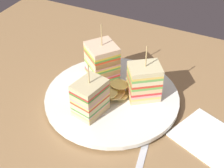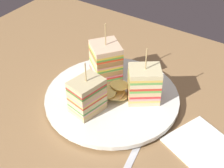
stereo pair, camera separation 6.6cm
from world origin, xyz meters
The scene contains 7 objects.
ground_plane centered at (0.00, 0.00, -0.90)cm, with size 97.55×70.82×1.80cm, color #977148.
plate centered at (0.00, 0.00, 1.03)cm, with size 27.76×27.76×1.70cm.
sandwich_wedge_0 centered at (-5.82, -2.63, 5.44)cm, with size 7.88×7.57×12.06cm.
sandwich_wedge_1 centered at (4.53, -4.50, 5.85)cm, with size 8.38×8.30×13.19cm.
sandwich_wedge_2 centered at (1.55, 6.20, 5.30)cm, with size 5.75×6.99×11.22cm.
chip_pile centered at (-0.50, 0.40, 3.19)cm, with size 7.10×7.09×3.04cm.
napkin centered at (-20.77, 1.36, 0.25)cm, with size 12.24×10.52×0.50cm, color white.
Camera 1 is at (-22.61, 46.19, 46.05)cm, focal length 52.69 mm.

